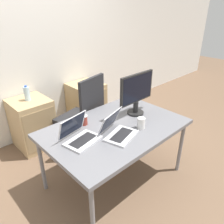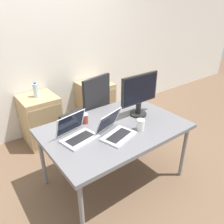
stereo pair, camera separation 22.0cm
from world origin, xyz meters
The scene contains 12 objects.
ground_plane centered at (0.00, 0.00, 0.00)m, with size 14.00×14.00×0.00m, color brown.
wall_back centered at (0.00, 1.57, 1.30)m, with size 10.00×0.05×2.60m.
desk centered at (0.00, 0.00, 0.66)m, with size 1.44×0.96×0.70m.
office_chair centered at (0.12, 0.75, 0.39)m, with size 0.58×0.61×1.06m.
cabinet_left centered at (-0.35, 1.27, 0.35)m, with size 0.48×0.52×0.70m.
cabinet_right centered at (0.59, 1.27, 0.35)m, with size 0.48×0.52×0.70m.
water_bottle centered at (-0.35, 1.28, 0.79)m, with size 0.07×0.07×0.20m.
laptop_left centered at (-0.09, -0.13, 0.75)m, with size 0.37×0.38×0.22m.
laptop_right centered at (-0.41, 0.05, 0.75)m, with size 0.36×0.34×0.23m.
monitor centered at (0.38, 0.06, 0.96)m, with size 0.49×0.19×0.47m.
coffee_cup_white centered at (0.17, -0.20, 0.76)m, with size 0.08×0.08×0.12m.
coffee_cup_brown centered at (-0.20, 0.25, 0.75)m, with size 0.07×0.07×0.10m.
Camera 2 is at (-1.19, -1.52, 1.84)m, focal length 35.00 mm.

